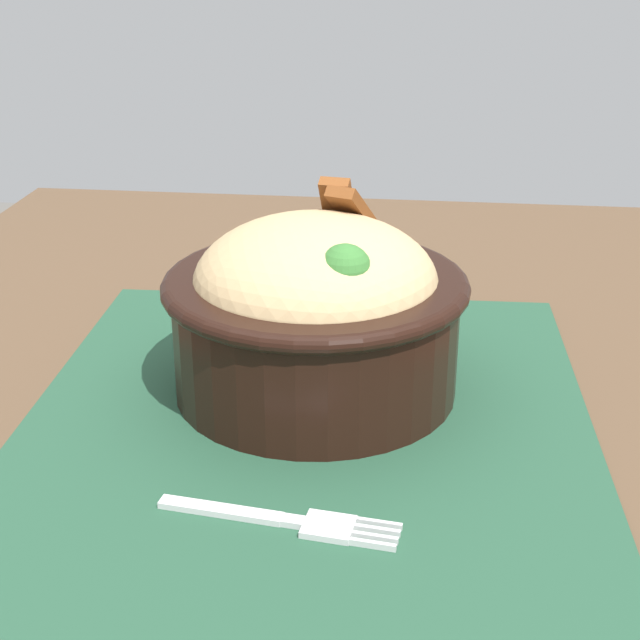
{
  "coord_description": "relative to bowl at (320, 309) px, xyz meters",
  "views": [
    {
      "loc": [
        0.5,
        0.07,
        1.07
      ],
      "look_at": [
        -0.05,
        0.0,
        0.83
      ],
      "focal_mm": 52.83,
      "sensor_mm": 36.0,
      "label": 1
    }
  ],
  "objects": [
    {
      "name": "bowl",
      "position": [
        0.0,
        0.0,
        0.0
      ],
      "size": [
        0.2,
        0.2,
        0.13
      ],
      "color": "black",
      "rests_on": "placemat"
    },
    {
      "name": "fork",
      "position": [
        0.15,
        0.0,
        -0.06
      ],
      "size": [
        0.03,
        0.13,
        0.0
      ],
      "color": "silver",
      "rests_on": "placemat"
    },
    {
      "name": "table",
      "position": [
        0.05,
        -0.0,
        -0.15
      ],
      "size": [
        1.05,
        0.77,
        0.78
      ],
      "color": "#4C3826",
      "rests_on": "ground_plane"
    },
    {
      "name": "placemat",
      "position": [
        0.05,
        -0.0,
        -0.06
      ],
      "size": [
        0.45,
        0.37,
        0.0
      ],
      "primitive_type": "cube",
      "rotation": [
        0.0,
        0.0,
        0.03
      ],
      "color": "#1E422D",
      "rests_on": "table"
    }
  ]
}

